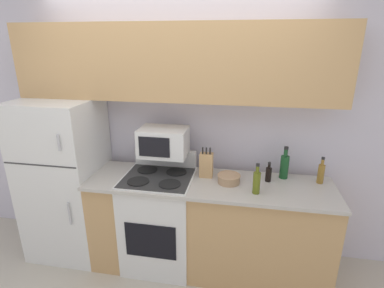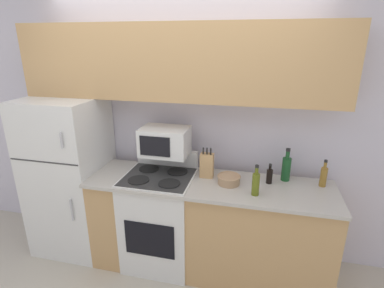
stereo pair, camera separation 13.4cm
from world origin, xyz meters
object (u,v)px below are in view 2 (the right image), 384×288
Objects in this scene: microwave at (165,141)px; bottle_soy_sauce at (269,176)px; bottle_vinegar at (324,176)px; bottle_wine_green at (286,168)px; bowl at (229,179)px; refrigerator at (70,176)px; bottle_olive_oil at (256,183)px; stove at (160,218)px; knife_block at (207,165)px.

microwave is 2.41× the size of bottle_soy_sauce.
bottle_wine_green reaches higher than bottle_vinegar.
bowl is at bearing -10.52° from microwave.
microwave reaches higher than bottle_vinegar.
bottle_wine_green is at bearing 4.21° from refrigerator.
refrigerator reaches higher than bottle_olive_oil.
bottle_soy_sauce is at bearing 15.46° from bowl.
bottle_soy_sauce is at bearing -146.35° from bottle_wine_green.
bottle_vinegar is at bearing 2.57° from refrigerator.
bottle_soy_sauce is at bearing -1.18° from microwave.
bottle_soy_sauce is 0.60× the size of bottle_wine_green.
bottle_soy_sauce is at bearing 6.30° from stove.
bottle_soy_sauce reaches higher than stove.
stove is 1.11m from bottle_soy_sauce.
bowl is 0.35m from bottle_soy_sauce.
bottle_soy_sauce is 0.45m from bottle_vinegar.
bottle_soy_sauce is (1.95, 0.06, 0.19)m from refrigerator.
microwave is at bearing 162.63° from bottle_olive_oil.
stove is 1.27m from bottle_wine_green.
refrigerator is 6.13× the size of bottle_olive_oil.
bottle_olive_oil is (1.84, -0.18, 0.22)m from refrigerator.
bottle_wine_green reaches higher than bottle_soy_sauce.
knife_block is at bearing 2.35° from refrigerator.
microwave reaches higher than stove.
bottle_wine_green is (-0.30, 0.05, 0.02)m from bottle_vinegar.
bottle_wine_green is at bearing 10.21° from stove.
bottle_vinegar is (0.44, 0.05, 0.02)m from bottle_soy_sauce.
bottle_vinegar is (2.40, 0.11, 0.22)m from refrigerator.
bottle_soy_sauce is (0.55, 0.00, -0.04)m from knife_block.
knife_block is at bearing 151.45° from bottle_olive_oil.
bottle_soy_sauce is at bearing -173.96° from bottle_vinegar.
refrigerator is 1.62m from bowl.
refrigerator is 7.81× the size of bowl.
bowl is (1.61, -0.03, 0.16)m from refrigerator.
bowl is 1.13× the size of bottle_soy_sauce.
bowl is at bearing -1.20° from refrigerator.
microwave reaches higher than bottle_soy_sauce.
bottle_vinegar is 0.31m from bottle_wine_green.
microwave is at bearing 176.75° from knife_block.
bottle_olive_oil is at bearing -28.55° from knife_block.
stove is 0.75m from microwave.
knife_block is at bearing 156.81° from bowl.
stove is 3.63× the size of bottle_wine_green.
refrigerator is at bearing -178.22° from bottle_soy_sauce.
knife_block is 1.09× the size of bottle_olive_oil.
bottle_olive_oil is at bearing -152.28° from bottle_vinegar.
refrigerator reaches higher than bowl.
bottle_vinegar is at bearing 27.72° from bottle_olive_oil.
stove is 2.50× the size of microwave.
bottle_wine_green reaches higher than bottle_olive_oil.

